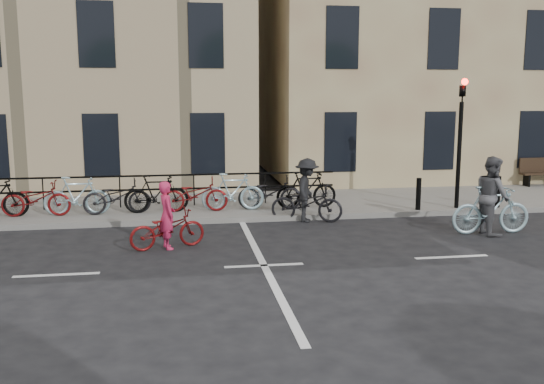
{
  "coord_description": "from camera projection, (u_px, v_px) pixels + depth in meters",
  "views": [
    {
      "loc": [
        -1.68,
        -11.61,
        3.5
      ],
      "look_at": [
        0.53,
        2.31,
        1.1
      ],
      "focal_mm": 40.0,
      "sensor_mm": 36.0,
      "label": 1
    }
  ],
  "objects": [
    {
      "name": "parked_bikes",
      "position": [
        135.0,
        195.0,
        16.51
      ],
      "size": [
        11.45,
        1.23,
        1.05
      ],
      "color": "black",
      "rests_on": "sidewalk"
    },
    {
      "name": "cyclist_pink",
      "position": [
        167.0,
        225.0,
        13.4
      ],
      "size": [
        1.79,
        1.07,
        1.51
      ],
      "rotation": [
        0.0,
        0.0,
        1.87
      ],
      "color": "#650D0E",
      "rests_on": "ground"
    },
    {
      "name": "ground",
      "position": [
        264.0,
        266.0,
        12.15
      ],
      "size": [
        120.0,
        120.0,
        0.0
      ],
      "primitive_type": "plane",
      "color": "black",
      "rests_on": "ground"
    },
    {
      "name": "traffic_light",
      "position": [
        461.0,
        127.0,
        16.93
      ],
      "size": [
        0.18,
        0.3,
        3.9
      ],
      "color": "black",
      "rests_on": "sidewalk"
    },
    {
      "name": "cyclist_grey",
      "position": [
        492.0,
        203.0,
        14.7
      ],
      "size": [
        1.99,
        0.95,
        1.91
      ],
      "rotation": [
        0.0,
        0.0,
        1.54
      ],
      "color": "#9BC0CC",
      "rests_on": "ground"
    },
    {
      "name": "bollard_west",
      "position": [
        498.0,
        192.0,
        17.33
      ],
      "size": [
        0.14,
        0.14,
        0.9
      ],
      "primitive_type": "cylinder",
      "color": "black",
      "rests_on": "sidewalk"
    },
    {
      "name": "bench",
      "position": [
        542.0,
        171.0,
        21.27
      ],
      "size": [
        1.6,
        0.41,
        0.97
      ],
      "color": "black",
      "rests_on": "sidewalk"
    },
    {
      "name": "cyclist_dark",
      "position": [
        307.0,
        197.0,
        16.1
      ],
      "size": [
        2.02,
        1.25,
        1.7
      ],
      "rotation": [
        0.0,
        0.0,
        1.24
      ],
      "color": "black",
      "rests_on": "ground"
    },
    {
      "name": "bollard_east",
      "position": [
        418.0,
        194.0,
        16.96
      ],
      "size": [
        0.14,
        0.14,
        0.9
      ],
      "primitive_type": "cylinder",
      "color": "black",
      "rests_on": "sidewalk"
    },
    {
      "name": "building_east",
      "position": [
        433.0,
        25.0,
        25.17
      ],
      "size": [
        14.0,
        10.0,
        12.0
      ],
      "primitive_type": "cube",
      "color": "#9E835F",
      "rests_on": "sidewalk"
    },
    {
      "name": "sidewalk",
      "position": [
        96.0,
        210.0,
        17.36
      ],
      "size": [
        46.0,
        4.0,
        0.15
      ],
      "primitive_type": "cube",
      "color": "slate",
      "rests_on": "ground"
    }
  ]
}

